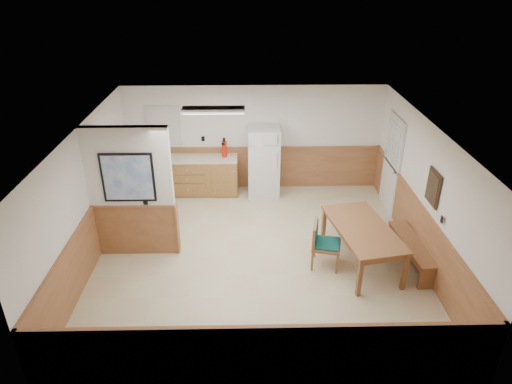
{
  "coord_description": "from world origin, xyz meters",
  "views": [
    {
      "loc": [
        -0.17,
        -7.13,
        4.96
      ],
      "look_at": [
        -0.01,
        0.4,
        1.15
      ],
      "focal_mm": 32.0,
      "sensor_mm": 36.0,
      "label": 1
    }
  ],
  "objects_px": {
    "dining_bench": "(412,247)",
    "fire_extinguisher": "(224,149)",
    "dining_chair": "(321,241)",
    "soap_bottle": "(162,153)",
    "refrigerator": "(264,161)",
    "dining_table": "(363,232)"
  },
  "relations": [
    {
      "from": "dining_bench",
      "to": "fire_extinguisher",
      "type": "relative_size",
      "value": 3.41
    },
    {
      "from": "dining_table",
      "to": "soap_bottle",
      "type": "relative_size",
      "value": 8.29
    },
    {
      "from": "fire_extinguisher",
      "to": "refrigerator",
      "type": "bearing_deg",
      "value": -29.87
    },
    {
      "from": "dining_table",
      "to": "dining_bench",
      "type": "xyz_separation_m",
      "value": [
        0.92,
        -0.04,
        -0.32
      ]
    },
    {
      "from": "refrigerator",
      "to": "fire_extinguisher",
      "type": "distance_m",
      "value": 0.96
    },
    {
      "from": "dining_bench",
      "to": "fire_extinguisher",
      "type": "bearing_deg",
      "value": 135.07
    },
    {
      "from": "refrigerator",
      "to": "dining_table",
      "type": "bearing_deg",
      "value": -59.88
    },
    {
      "from": "soap_bottle",
      "to": "dining_chair",
      "type": "bearing_deg",
      "value": -42.27
    },
    {
      "from": "dining_chair",
      "to": "soap_bottle",
      "type": "xyz_separation_m",
      "value": [
        -3.26,
        2.97,
        0.53
      ]
    },
    {
      "from": "dining_chair",
      "to": "fire_extinguisher",
      "type": "relative_size",
      "value": 1.83
    },
    {
      "from": "dining_bench",
      "to": "fire_extinguisher",
      "type": "xyz_separation_m",
      "value": [
        -3.49,
        3.02,
        0.76
      ]
    },
    {
      "from": "soap_bottle",
      "to": "refrigerator",
      "type": "bearing_deg",
      "value": -1.28
    },
    {
      "from": "refrigerator",
      "to": "dining_bench",
      "type": "distance_m",
      "value": 3.93
    },
    {
      "from": "refrigerator",
      "to": "dining_chair",
      "type": "distance_m",
      "value": 3.08
    },
    {
      "from": "dining_table",
      "to": "fire_extinguisher",
      "type": "bearing_deg",
      "value": 120.09
    },
    {
      "from": "refrigerator",
      "to": "dining_bench",
      "type": "height_order",
      "value": "refrigerator"
    },
    {
      "from": "dining_table",
      "to": "soap_bottle",
      "type": "bearing_deg",
      "value": 132.97
    },
    {
      "from": "dining_table",
      "to": "dining_chair",
      "type": "bearing_deg",
      "value": 171.78
    },
    {
      "from": "dining_chair",
      "to": "soap_bottle",
      "type": "height_order",
      "value": "soap_bottle"
    },
    {
      "from": "fire_extinguisher",
      "to": "dining_table",
      "type": "bearing_deg",
      "value": -73.22
    },
    {
      "from": "refrigerator",
      "to": "dining_table",
      "type": "height_order",
      "value": "refrigerator"
    },
    {
      "from": "fire_extinguisher",
      "to": "soap_bottle",
      "type": "xyz_separation_m",
      "value": [
        -1.43,
        -0.04,
        -0.08
      ]
    }
  ]
}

